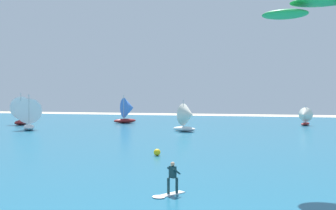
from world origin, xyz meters
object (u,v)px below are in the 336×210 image
(sailboat_mid_left, at_px, (23,110))
(sailboat_far_right, at_px, (187,117))
(sailboat_anchored_offshore, at_px, (29,114))
(sailboat_outermost, at_px, (305,116))
(marker_buoy, at_px, (157,152))
(sailboat_far_left, at_px, (128,110))
(kite, at_px, (323,8))
(kitesurfer, at_px, (170,183))

(sailboat_mid_left, height_order, sailboat_far_right, sailboat_mid_left)
(sailboat_anchored_offshore, bearing_deg, sailboat_mid_left, 129.81)
(sailboat_outermost, xyz_separation_m, marker_buoy, (-15.20, -38.98, -1.34))
(sailboat_anchored_offshore, bearing_deg, sailboat_far_right, 7.27)
(sailboat_far_right, bearing_deg, sailboat_anchored_offshore, -172.73)
(sailboat_anchored_offshore, height_order, sailboat_far_left, sailboat_far_left)
(kite, xyz_separation_m, sailboat_far_left, (-29.08, 45.00, -7.62))
(sailboat_outermost, height_order, marker_buoy, sailboat_outermost)
(kite, distance_m, sailboat_far_right, 34.29)
(kitesurfer, xyz_separation_m, sailboat_mid_left, (-38.16, 40.82, 1.99))
(kite, bearing_deg, sailboat_mid_left, 141.82)
(sailboat_outermost, bearing_deg, kitesurfer, -102.05)
(sailboat_mid_left, relative_size, sailboat_anchored_offshore, 1.06)
(sailboat_far_left, bearing_deg, sailboat_mid_left, -152.31)
(sailboat_anchored_offshore, bearing_deg, kitesurfer, -46.05)
(kitesurfer, xyz_separation_m, sailboat_far_right, (-6.47, 34.81, 1.48))
(sailboat_anchored_offshore, height_order, marker_buoy, sailboat_anchored_offshore)
(kite, xyz_separation_m, sailboat_outermost, (3.11, 46.45, -8.47))
(kite, distance_m, sailboat_mid_left, 58.94)
(kite, height_order, sailboat_outermost, kite)
(kitesurfer, height_order, sailboat_anchored_offshore, sailboat_anchored_offshore)
(sailboat_outermost, distance_m, marker_buoy, 41.86)
(sailboat_far_left, distance_m, marker_buoy, 41.26)
(sailboat_mid_left, height_order, sailboat_anchored_offshore, sailboat_mid_left)
(sailboat_far_right, relative_size, sailboat_anchored_offshore, 0.85)
(sailboat_outermost, bearing_deg, sailboat_far_right, -136.81)
(marker_buoy, bearing_deg, kitesurfer, -70.55)
(kite, height_order, sailboat_far_right, kite)
(sailboat_anchored_offshore, distance_m, sailboat_far_left, 20.22)
(sailboat_outermost, bearing_deg, sailboat_anchored_offshore, -154.95)
(sailboat_far_right, bearing_deg, sailboat_mid_left, 169.26)
(kite, xyz_separation_m, sailboat_anchored_offshore, (-38.39, 27.05, -7.65))
(sailboat_far_left, bearing_deg, kite, -57.13)
(kitesurfer, relative_size, sailboat_far_left, 0.36)
(kitesurfer, distance_m, sailboat_mid_left, 55.91)
(sailboat_far_right, xyz_separation_m, sailboat_anchored_offshore, (-24.11, -3.08, 0.37))
(sailboat_mid_left, height_order, sailboat_outermost, sailboat_mid_left)
(kitesurfer, relative_size, sailboat_anchored_offshore, 0.36)
(sailboat_far_right, distance_m, sailboat_far_left, 20.99)
(sailboat_mid_left, distance_m, sailboat_outermost, 50.15)
(sailboat_anchored_offshore, relative_size, sailboat_far_left, 0.99)
(kite, xyz_separation_m, sailboat_far_right, (-14.27, 30.13, -8.02))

